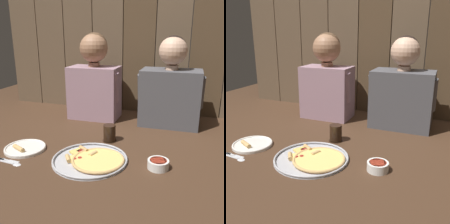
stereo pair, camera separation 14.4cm
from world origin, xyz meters
The scene contains 10 objects.
ground_plane centered at (0.00, 0.00, 0.00)m, with size 3.20×3.20×0.00m, color #422B1C.
pizza_tray centered at (-0.04, -0.15, 0.01)m, with size 0.37×0.37×0.03m.
dinner_plate centered at (-0.43, -0.14, 0.01)m, with size 0.22×0.22×0.03m.
drinking_glass centered at (-0.03, 0.11, 0.05)m, with size 0.08×0.08×0.10m.
dipping_bowl centered at (0.28, -0.13, 0.02)m, with size 0.10×0.10×0.04m.
table_knife centered at (-0.45, -0.27, 0.00)m, with size 0.16×0.03×0.01m.
table_spoon centered at (-0.40, -0.29, 0.00)m, with size 0.14×0.03×0.01m.
diner_left centered at (-0.27, 0.50, 0.29)m, with size 0.39×0.21×0.60m.
diner_right centered at (0.27, 0.50, 0.26)m, with size 0.42×0.23×0.59m.
wooden_backdrop_wall centered at (0.00, 0.75, 0.62)m, with size 2.19×0.03×1.25m.
Camera 1 is at (0.38, -1.22, 0.61)m, focal length 41.61 mm.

